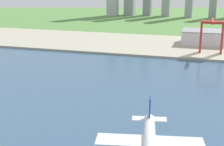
% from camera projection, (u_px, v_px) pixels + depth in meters
% --- Properties ---
extents(ground_plane, '(2400.00, 2400.00, 0.00)m').
position_uv_depth(ground_plane, '(146.00, 93.00, 264.35)').
color(ground_plane, '#548440').
extents(water_bay, '(840.00, 360.00, 0.15)m').
position_uv_depth(water_bay, '(127.00, 123.00, 209.08)').
color(water_bay, '#385675').
rests_on(water_bay, ground).
extents(industrial_pier, '(840.00, 140.00, 2.50)m').
position_uv_depth(industrial_pier, '(174.00, 46.00, 438.94)').
color(industrial_pier, '#A9A58E').
rests_on(industrial_pier, ground).
extents(airplane_landing, '(39.85, 46.43, 14.47)m').
position_uv_depth(airplane_landing, '(150.00, 143.00, 118.31)').
color(airplane_landing, silver).
extents(port_crane_red, '(25.96, 42.29, 39.69)m').
position_uv_depth(port_crane_red, '(212.00, 28.00, 383.00)').
color(port_crane_red, '#B72D23').
rests_on(port_crane_red, industrial_pier).
extents(warehouse_main, '(57.73, 42.75, 17.89)m').
position_uv_depth(warehouse_main, '(204.00, 37.00, 443.95)').
color(warehouse_main, silver).
rests_on(warehouse_main, industrial_pier).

